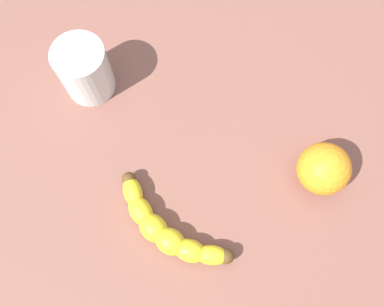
# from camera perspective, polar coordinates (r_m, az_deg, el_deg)

# --- Properties ---
(wooden_tabletop) EXTENTS (1.20, 1.20, 0.03)m
(wooden_tabletop) POSITION_cam_1_polar(r_m,az_deg,el_deg) (0.65, -0.80, 1.27)
(wooden_tabletop) COLOR brown
(wooden_tabletop) RESTS_ON ground
(banana) EXTENTS (0.13, 0.17, 0.04)m
(banana) POSITION_cam_1_polar(r_m,az_deg,el_deg) (0.59, -3.68, -10.61)
(banana) COLOR yellow
(banana) RESTS_ON wooden_tabletop
(smoothie_glass) EXTENTS (0.08, 0.08, 0.09)m
(smoothie_glass) POSITION_cam_1_polar(r_m,az_deg,el_deg) (0.66, -14.84, 11.23)
(smoothie_glass) COLOR silver
(smoothie_glass) RESTS_ON wooden_tabletop
(orange_fruit) EXTENTS (0.08, 0.08, 0.08)m
(orange_fruit) POSITION_cam_1_polar(r_m,az_deg,el_deg) (0.61, 18.02, -2.06)
(orange_fruit) COLOR orange
(orange_fruit) RESTS_ON wooden_tabletop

